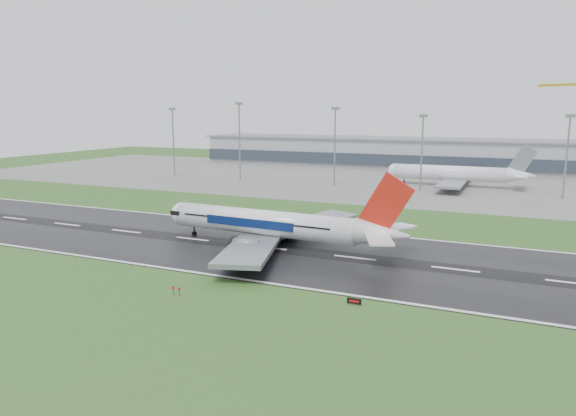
% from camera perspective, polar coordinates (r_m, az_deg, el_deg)
% --- Properties ---
extents(ground, '(520.00, 520.00, 0.00)m').
position_cam_1_polar(ground, '(116.00, -2.19, -4.41)').
color(ground, '#28511D').
rests_on(ground, ground).
extents(runway, '(400.00, 45.00, 0.10)m').
position_cam_1_polar(runway, '(115.99, -2.19, -4.39)').
color(runway, black).
rests_on(runway, ground).
extents(apron, '(400.00, 130.00, 0.08)m').
position_cam_1_polar(apron, '(232.92, 11.41, 2.96)').
color(apron, slate).
rests_on(apron, ground).
extents(terminal, '(240.00, 36.00, 15.00)m').
position_cam_1_polar(terminal, '(290.77, 14.04, 5.81)').
color(terminal, gray).
rests_on(terminal, ground).
extents(main_airliner, '(61.38, 58.73, 17.31)m').
position_cam_1_polar(main_airliner, '(114.97, -1.05, -0.07)').
color(main_airliner, silver).
rests_on(main_airliner, runway).
extents(parked_airliner, '(58.11, 54.15, 16.93)m').
position_cam_1_polar(parked_airliner, '(220.60, 17.91, 4.47)').
color(parked_airliner, white).
rests_on(parked_airliner, apron).
extents(runway_sign, '(2.31, 0.50, 1.04)m').
position_cam_1_polar(runway_sign, '(83.61, 7.27, -10.13)').
color(runway_sign, black).
rests_on(runway_sign, ground).
extents(floodmast_0, '(0.64, 0.64, 30.51)m').
position_cam_1_polar(floodmast_0, '(249.02, -12.45, 6.92)').
color(floodmast_0, gray).
rests_on(floodmast_0, ground).
extents(floodmast_1, '(0.64, 0.64, 32.73)m').
position_cam_1_polar(floodmast_1, '(230.05, -5.33, 7.12)').
color(floodmast_1, gray).
rests_on(floodmast_1, ground).
extents(floodmast_2, '(0.64, 0.64, 30.46)m').
position_cam_1_polar(floodmast_2, '(212.34, 5.15, 6.53)').
color(floodmast_2, gray).
rests_on(floodmast_2, ground).
extents(floodmast_3, '(0.64, 0.64, 27.73)m').
position_cam_1_polar(floodmast_3, '(204.04, 14.44, 5.70)').
color(floodmast_3, gray).
rests_on(floodmast_3, ground).
extents(floodmast_4, '(0.64, 0.64, 27.85)m').
position_cam_1_polar(floodmast_4, '(201.93, 28.22, 4.75)').
color(floodmast_4, gray).
rests_on(floodmast_4, ground).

